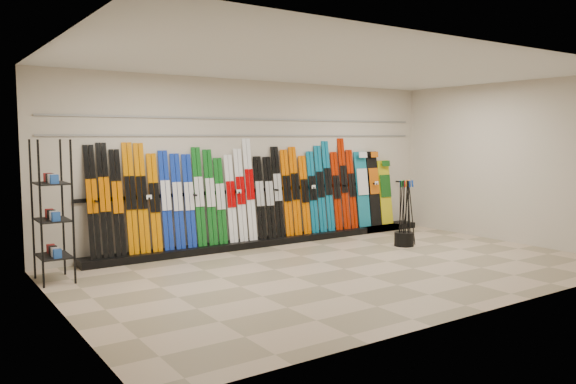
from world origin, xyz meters
TOP-DOWN VIEW (x-y plane):
  - floor at (0.00, 0.00)m, footprint 8.00×8.00m
  - back_wall at (0.00, 2.50)m, footprint 8.00×0.00m
  - left_wall at (-4.00, 0.00)m, footprint 0.00×5.00m
  - right_wall at (4.00, 0.00)m, footprint 0.00×5.00m
  - ceiling at (0.00, 0.00)m, footprint 8.00×8.00m
  - ski_rack_base at (0.22, 2.28)m, footprint 8.00×0.40m
  - skis at (-0.47, 2.35)m, footprint 5.37×0.28m
  - snowboards at (2.76, 2.35)m, footprint 0.96×0.24m
  - accessory_rack at (-3.75, 1.69)m, footprint 0.40×0.60m
  - pole_bin at (2.06, 0.77)m, footprint 0.36×0.36m
  - ski_poles at (2.05, 0.74)m, footprint 0.33×0.21m
  - slatwall_rail_0 at (0.00, 2.48)m, footprint 7.60×0.02m
  - slatwall_rail_1 at (0.00, 2.48)m, footprint 7.60×0.02m

SIDE VIEW (x-z plane):
  - floor at x=0.00m, z-range 0.00..0.00m
  - ski_rack_base at x=0.22m, z-range 0.00..0.12m
  - pole_bin at x=2.06m, z-range 0.00..0.25m
  - ski_poles at x=2.05m, z-range 0.02..1.20m
  - snowboards at x=2.76m, z-range 0.09..1.64m
  - skis at x=-0.47m, z-range 0.03..1.86m
  - accessory_rack at x=-3.75m, z-range 0.00..1.94m
  - back_wall at x=0.00m, z-range -2.50..5.50m
  - left_wall at x=-4.00m, z-range -1.00..4.00m
  - right_wall at x=4.00m, z-range -1.00..4.00m
  - slatwall_rail_0 at x=0.00m, z-range 1.98..2.02m
  - slatwall_rail_1 at x=0.00m, z-range 2.28..2.31m
  - ceiling at x=0.00m, z-range 3.00..3.00m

